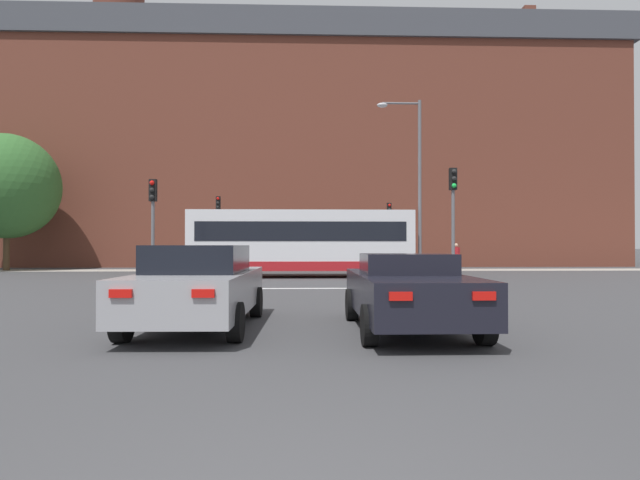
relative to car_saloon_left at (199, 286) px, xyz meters
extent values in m
cube|color=silver|center=(1.91, 8.39, -0.78)|extent=(8.42, 0.30, 0.01)
cube|color=#A09B91|center=(1.91, 21.39, -0.78)|extent=(69.35, 2.50, 0.01)
cube|color=brown|center=(3.14, 31.77, 7.31)|extent=(44.77, 12.85, 16.19)
cube|color=#42444C|center=(3.14, 31.77, 16.41)|extent=(45.66, 13.36, 2.01)
cube|color=brown|center=(-13.10, 33.89, 18.40)|extent=(0.90, 0.90, 1.96)
cube|color=brown|center=(-2.70, 30.60, 18.40)|extent=(0.90, 0.90, 1.96)
cube|color=brown|center=(8.93, 34.52, 18.40)|extent=(0.90, 0.90, 1.96)
cube|color=brown|center=(19.53, 28.97, 18.40)|extent=(0.90, 0.90, 1.96)
cylinder|color=#5B2D22|center=(-13.16, 31.77, 19.37)|extent=(3.95, 3.95, 3.91)
cube|color=#9E9EA3|center=(0.00, 0.01, -0.11)|extent=(1.96, 4.54, 0.72)
cube|color=black|center=(0.00, -0.03, 0.50)|extent=(1.65, 2.06, 0.50)
cylinder|color=black|center=(-0.86, 1.42, -0.47)|extent=(0.23, 0.64, 0.64)
cylinder|color=black|center=(0.93, 1.39, -0.47)|extent=(0.23, 0.64, 0.64)
cylinder|color=black|center=(-0.93, -1.36, -0.47)|extent=(0.23, 0.64, 0.64)
cylinder|color=black|center=(0.86, -1.40, -0.47)|extent=(0.23, 0.64, 0.64)
cube|color=red|center=(-0.63, -2.25, 0.07)|extent=(0.32, 0.06, 0.12)
cube|color=red|center=(0.53, -2.27, 0.07)|extent=(0.32, 0.06, 0.12)
cube|color=black|center=(3.82, -0.44, -0.12)|extent=(1.87, 4.29, 0.70)
cube|color=black|center=(3.82, -0.33, 0.41)|extent=(1.60, 1.29, 0.36)
cylinder|color=black|center=(2.93, 0.88, -0.47)|extent=(0.22, 0.64, 0.64)
cylinder|color=black|center=(4.70, 0.89, -0.47)|extent=(0.22, 0.64, 0.64)
cylinder|color=black|center=(2.94, -1.77, -0.47)|extent=(0.22, 0.64, 0.64)
cylinder|color=black|center=(4.71, -1.76, -0.47)|extent=(0.22, 0.64, 0.64)
cube|color=red|center=(3.26, -2.60, 0.06)|extent=(0.32, 0.05, 0.12)
cube|color=red|center=(4.40, -2.59, 0.06)|extent=(0.32, 0.05, 0.12)
cube|color=silver|center=(1.83, 14.77, 0.98)|extent=(10.56, 2.55, 2.83)
cube|color=#AD191E|center=(1.83, 14.77, -0.22)|extent=(10.58, 2.57, 0.44)
cube|color=black|center=(1.83, 14.77, 1.39)|extent=(9.71, 2.58, 0.90)
cylinder|color=black|center=(-1.44, 13.54, -0.29)|extent=(1.00, 0.28, 1.00)
cylinder|color=black|center=(-1.44, 15.99, -0.29)|extent=(1.00, 0.28, 1.00)
cylinder|color=black|center=(5.10, 13.54, -0.29)|extent=(1.00, 0.28, 1.00)
cylinder|color=black|center=(5.10, 15.99, -0.29)|extent=(1.00, 0.28, 1.00)
cylinder|color=slate|center=(-3.17, 20.69, 1.05)|extent=(0.12, 0.12, 3.67)
cube|color=black|center=(-3.17, 20.69, 3.28)|extent=(0.26, 0.20, 0.80)
sphere|color=red|center=(-3.17, 20.56, 3.54)|extent=(0.17, 0.17, 0.17)
sphere|color=black|center=(-3.17, 20.56, 3.28)|extent=(0.17, 0.17, 0.17)
sphere|color=black|center=(-3.17, 20.56, 3.03)|extent=(0.17, 0.17, 0.17)
cylinder|color=slate|center=(7.39, 8.63, 0.99)|extent=(0.12, 0.12, 3.55)
cube|color=black|center=(7.39, 8.63, 3.16)|extent=(0.26, 0.20, 0.80)
sphere|color=black|center=(7.39, 8.50, 3.42)|extent=(0.17, 0.17, 0.17)
sphere|color=black|center=(7.39, 8.50, 3.16)|extent=(0.17, 0.17, 0.17)
sphere|color=#1ED14C|center=(7.39, 8.50, 2.91)|extent=(0.17, 0.17, 0.17)
cylinder|color=slate|center=(7.16, 20.86, 0.87)|extent=(0.12, 0.12, 3.32)
cube|color=black|center=(7.16, 20.86, 2.93)|extent=(0.26, 0.20, 0.80)
sphere|color=red|center=(7.16, 20.73, 3.19)|extent=(0.17, 0.17, 0.17)
sphere|color=black|center=(7.16, 20.73, 2.93)|extent=(0.17, 0.17, 0.17)
sphere|color=black|center=(7.16, 20.73, 2.68)|extent=(0.17, 0.17, 0.17)
cylinder|color=slate|center=(-3.54, 8.95, 0.78)|extent=(0.12, 0.12, 3.13)
cube|color=black|center=(-3.54, 8.95, 2.75)|extent=(0.26, 0.20, 0.80)
sphere|color=red|center=(-3.54, 8.82, 3.00)|extent=(0.17, 0.17, 0.17)
sphere|color=black|center=(-3.54, 8.82, 2.75)|extent=(0.17, 0.17, 0.17)
sphere|color=black|center=(-3.54, 8.82, 2.49)|extent=(0.17, 0.17, 0.17)
cylinder|color=slate|center=(7.46, 14.14, 3.43)|extent=(0.16, 0.16, 8.44)
cylinder|color=slate|center=(6.57, 14.14, 7.50)|extent=(1.79, 0.10, 0.10)
ellipsoid|color=#B2B2B7|center=(5.67, 14.14, 7.40)|extent=(0.50, 0.36, 0.22)
cylinder|color=brown|center=(-4.96, 21.54, -0.39)|extent=(0.13, 0.13, 0.79)
cylinder|color=brown|center=(-4.88, 21.40, -0.39)|extent=(0.13, 0.13, 0.79)
cube|color=#336B38|center=(-4.92, 21.47, 0.32)|extent=(0.39, 0.46, 0.63)
sphere|color=tan|center=(-4.92, 21.47, 0.75)|extent=(0.24, 0.24, 0.24)
cylinder|color=brown|center=(11.12, 20.60, -0.39)|extent=(0.13, 0.13, 0.79)
cylinder|color=brown|center=(11.24, 20.48, -0.39)|extent=(0.13, 0.13, 0.79)
cube|color=#B21E23|center=(11.18, 20.54, 0.32)|extent=(0.43, 0.45, 0.62)
sphere|color=tan|center=(11.18, 20.54, 0.75)|extent=(0.24, 0.24, 0.24)
cylinder|color=brown|center=(1.48, 21.47, -0.39)|extent=(0.13, 0.13, 0.79)
cylinder|color=brown|center=(1.31, 21.47, -0.39)|extent=(0.13, 0.13, 0.79)
cube|color=#336B38|center=(1.39, 21.47, 0.31)|extent=(0.40, 0.22, 0.62)
sphere|color=tan|center=(1.39, 21.47, 0.74)|extent=(0.24, 0.24, 0.24)
cylinder|color=#4C3823|center=(-16.13, 21.59, 0.49)|extent=(0.36, 0.36, 2.55)
ellipsoid|color=#33662D|center=(-16.13, 21.59, 4.35)|extent=(6.07, 6.07, 6.37)
camera|label=1|loc=(1.94, -9.33, 0.75)|focal=28.00mm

